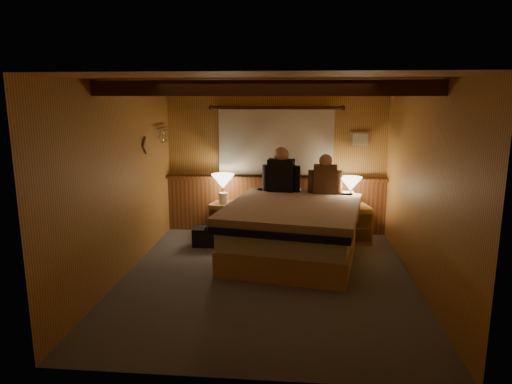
# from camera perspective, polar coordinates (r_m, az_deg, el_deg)

# --- Properties ---
(floor) EXTENTS (4.20, 4.20, 0.00)m
(floor) POSITION_cam_1_polar(r_m,az_deg,el_deg) (5.81, 1.35, -10.69)
(floor) COLOR #535862
(floor) RESTS_ON ground
(ceiling) EXTENTS (4.20, 4.20, 0.00)m
(ceiling) POSITION_cam_1_polar(r_m,az_deg,el_deg) (5.36, 1.48, 13.71)
(ceiling) COLOR #BF7E47
(ceiling) RESTS_ON wall_back
(wall_back) EXTENTS (3.60, 0.00, 3.60)m
(wall_back) POSITION_cam_1_polar(r_m,az_deg,el_deg) (7.53, 2.49, 4.02)
(wall_back) COLOR #D1954B
(wall_back) RESTS_ON floor
(wall_left) EXTENTS (0.00, 4.20, 4.20)m
(wall_left) POSITION_cam_1_polar(r_m,az_deg,el_deg) (5.86, -16.44, 1.28)
(wall_left) COLOR #D1954B
(wall_left) RESTS_ON floor
(wall_right) EXTENTS (0.00, 4.20, 4.20)m
(wall_right) POSITION_cam_1_polar(r_m,az_deg,el_deg) (5.64, 20.00, 0.65)
(wall_right) COLOR #D1954B
(wall_right) RESTS_ON floor
(wall_front) EXTENTS (3.60, 0.00, 3.60)m
(wall_front) POSITION_cam_1_polar(r_m,az_deg,el_deg) (3.43, -0.95, -5.58)
(wall_front) COLOR #D1954B
(wall_front) RESTS_ON floor
(wainscot) EXTENTS (3.60, 0.23, 0.94)m
(wainscot) POSITION_cam_1_polar(r_m,az_deg,el_deg) (7.60, 2.42, -1.39)
(wainscot) COLOR brown
(wainscot) RESTS_ON wall_back
(curtain_window) EXTENTS (2.18, 0.09, 1.11)m
(curtain_window) POSITION_cam_1_polar(r_m,az_deg,el_deg) (7.42, 2.48, 6.41)
(curtain_window) COLOR #462011
(curtain_window) RESTS_ON wall_back
(ceiling_beams) EXTENTS (3.60, 1.65, 0.16)m
(ceiling_beams) POSITION_cam_1_polar(r_m,az_deg,el_deg) (5.51, 1.58, 12.73)
(ceiling_beams) COLOR #462011
(ceiling_beams) RESTS_ON ceiling
(coat_rail) EXTENTS (0.05, 0.55, 0.24)m
(coat_rail) POSITION_cam_1_polar(r_m,az_deg,el_deg) (7.25, -11.50, 7.21)
(coat_rail) COLOR silver
(coat_rail) RESTS_ON wall_left
(framed_print) EXTENTS (0.30, 0.04, 0.25)m
(framed_print) POSITION_cam_1_polar(r_m,az_deg,el_deg) (7.52, 12.89, 6.41)
(framed_print) COLOR #A57952
(framed_print) RESTS_ON wall_back
(bed) EXTENTS (2.07, 2.51, 0.77)m
(bed) POSITION_cam_1_polar(r_m,az_deg,el_deg) (6.47, 4.77, -4.57)
(bed) COLOR tan
(bed) RESTS_ON floor
(nightstand_left) EXTENTS (0.56, 0.53, 0.53)m
(nightstand_left) POSITION_cam_1_polar(r_m,az_deg,el_deg) (7.46, -3.66, -3.40)
(nightstand_left) COLOR tan
(nightstand_left) RESTS_ON floor
(nightstand_right) EXTENTS (0.61, 0.57, 0.58)m
(nightstand_right) POSITION_cam_1_polar(r_m,az_deg,el_deg) (7.21, 11.84, -3.99)
(nightstand_right) COLOR tan
(nightstand_right) RESTS_ON floor
(lamp_left) EXTENTS (0.37, 0.37, 0.48)m
(lamp_left) POSITION_cam_1_polar(r_m,az_deg,el_deg) (7.29, -4.15, 1.12)
(lamp_left) COLOR silver
(lamp_left) RESTS_ON nightstand_left
(lamp_right) EXTENTS (0.34, 0.34, 0.45)m
(lamp_right) POSITION_cam_1_polar(r_m,az_deg,el_deg) (7.11, 11.75, 0.78)
(lamp_right) COLOR silver
(lamp_right) RESTS_ON nightstand_right
(person_left) EXTENTS (0.59, 0.28, 0.73)m
(person_left) POSITION_cam_1_polar(r_m,az_deg,el_deg) (7.12, 3.16, 2.36)
(person_left) COLOR black
(person_left) RESTS_ON bed
(person_right) EXTENTS (0.52, 0.23, 0.63)m
(person_right) POSITION_cam_1_polar(r_m,az_deg,el_deg) (7.06, 8.65, 1.83)
(person_right) COLOR #523520
(person_right) RESTS_ON bed
(duffel_bag) EXTENTS (0.46, 0.28, 0.33)m
(duffel_bag) POSITION_cam_1_polar(r_m,az_deg,el_deg) (6.99, -5.95, -5.53)
(duffel_bag) COLOR black
(duffel_bag) RESTS_ON floor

